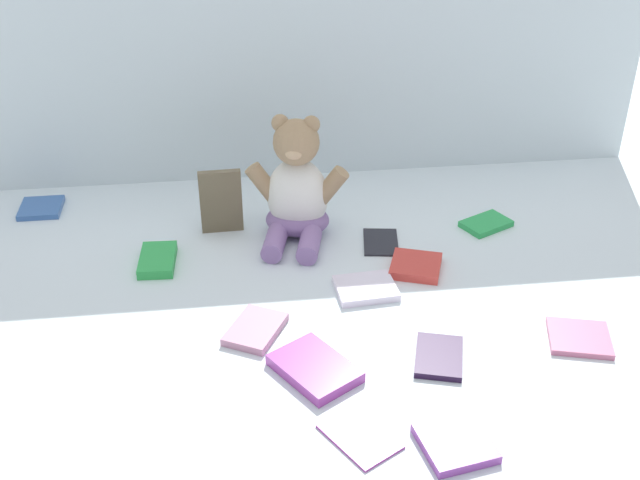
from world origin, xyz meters
The scene contains 16 objects.
ground_plane centered at (0.00, 0.00, 0.00)m, with size 3.20×3.20×0.00m, color silver.
backdrop_drape centered at (0.00, 0.39, 0.30)m, with size 1.61×0.03×0.61m, color silver.
teddy_bear centered at (-0.03, 0.10, 0.10)m, with size 0.21×0.21×0.26m.
book_case_0 centered at (-0.14, -0.23, 0.01)m, with size 0.08×0.11×0.01m, color #B27794.
book_case_1 centered at (0.13, 0.04, 0.00)m, with size 0.07×0.10×0.01m, color #212228.
book_case_2 centered at (-0.05, -0.35, 0.01)m, with size 0.10×0.14×0.02m, color purple.
book_case_3 centered at (0.00, -0.50, 0.00)m, with size 0.08×0.11×0.01m, color #993C96.
book_case_4 centered at (-0.58, 0.27, 0.01)m, with size 0.09×0.09×0.01m, color #3963A7.
book_case_5 centered at (0.16, -0.34, 0.01)m, with size 0.08×0.11×0.01m, color #22112E.
book_case_6 centered at (-0.31, 0.01, 0.01)m, with size 0.07×0.11×0.02m, color green.
book_case_7 centered at (0.13, -0.53, 0.01)m, with size 0.10×0.10×0.01m, color purple.
book_case_8 centered at (-0.19, 0.13, 0.07)m, with size 0.09×0.01×0.14m, color brown.
book_case_9 centered at (0.37, 0.08, 0.01)m, with size 0.07×0.10×0.01m, color green.
book_case_10 centered at (0.41, -0.32, 0.01)m, with size 0.10×0.10×0.01m, color #C16588.
book_case_11 centered at (0.07, -0.13, 0.01)m, with size 0.09×0.11×0.01m, color white.
book_case_12 centered at (0.18, -0.07, 0.01)m, with size 0.09×0.09×0.02m, color #CA3B33.
Camera 1 is at (-0.16, -1.32, 0.83)m, focal length 44.30 mm.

